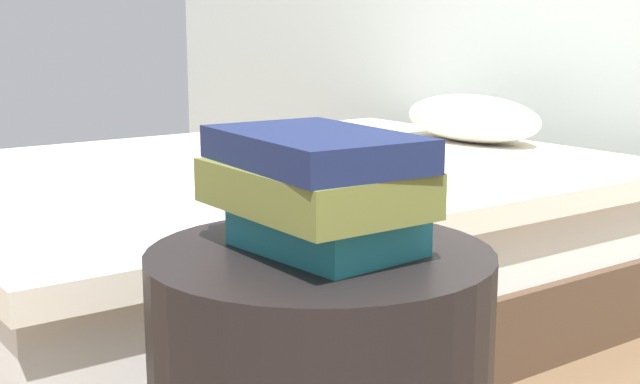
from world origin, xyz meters
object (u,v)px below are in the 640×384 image
book_olive (312,187)px  book_navy (313,148)px  book_teal (324,228)px  bed (280,239)px

book_olive → book_navy: 0.05m
book_teal → book_navy: 0.11m
bed → book_teal: book_teal is taller
book_navy → book_teal: bearing=101.1°
bed → book_navy: (1.09, -0.79, 0.47)m
book_teal → bed: bearing=145.2°
book_teal → book_olive: book_olive is taller
book_teal → book_olive: bearing=-88.9°
bed → book_teal: 1.38m
book_olive → book_navy: (0.00, 0.00, 0.05)m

